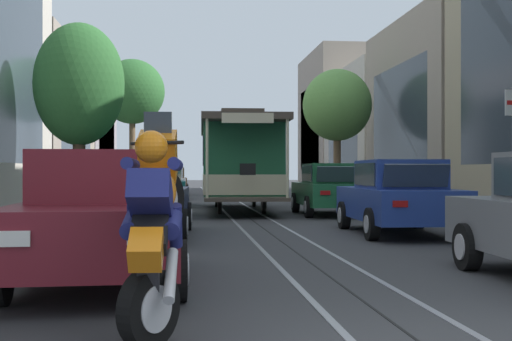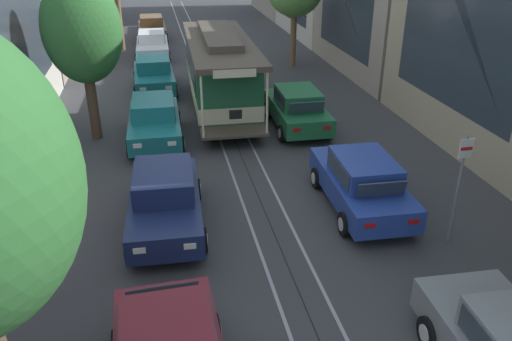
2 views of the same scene
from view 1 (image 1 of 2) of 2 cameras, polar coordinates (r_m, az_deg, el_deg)
The scene contains 16 objects.
ground_plane at distance 25.03m, azimuth -1.78°, elevation -3.15°, with size 160.00×160.00×0.00m, color #38383A.
trolley_track_rails at distance 28.18m, azimuth -2.25°, elevation -2.79°, with size 1.14×59.61×0.01m.
building_facade_right at distance 29.76m, azimuth 16.64°, elevation 6.37°, with size 5.49×51.31×10.41m.
parked_car_maroon_near_left at distance 8.41m, azimuth -12.89°, elevation -3.76°, with size 2.10×4.40×1.58m.
parked_car_navy_second_left at distance 14.19m, azimuth -9.59°, elevation -2.26°, with size 2.11×4.41×1.58m.
parked_car_teal_mid_left at distance 20.23m, azimuth -8.93°, elevation -1.61°, with size 2.04×4.38×1.58m.
parked_car_teal_fourth_left at distance 26.65m, azimuth -7.99°, elevation -1.24°, with size 2.06×4.39×1.58m.
parked_car_white_fifth_left at distance 33.22m, azimuth -7.53°, elevation -1.01°, with size 2.03×4.37×1.58m.
parked_car_brown_sixth_left at distance 38.90m, azimuth -7.20°, elevation -0.87°, with size 2.03×4.37×1.58m.
parked_car_blue_second_right at distance 14.76m, azimuth 11.85°, elevation -2.18°, with size 2.10×4.40×1.58m.
parked_car_green_mid_right at distance 20.98m, azimuth 6.26°, elevation -1.55°, with size 2.05×4.38×1.58m.
street_tree_kerb_left_second at distance 21.33m, azimuth -14.68°, elevation 6.94°, with size 2.72×2.25×5.85m.
street_tree_kerb_left_mid at distance 36.15m, azimuth -10.38°, elevation 6.49°, with size 3.38×3.05×7.21m.
street_tree_kerb_right_second at distance 30.72m, azimuth 6.85°, elevation 5.44°, with size 3.08×3.33×5.93m.
cable_car_trolley at distance 23.46m, azimuth -1.51°, elevation 0.71°, with size 2.77×9.17×3.28m.
motorcycle_with_rider at distance 5.60m, azimuth -8.58°, elevation -3.82°, with size 0.50×1.83×1.86m.
Camera 1 is at (-1.83, -4.28, 1.34)m, focal length 47.49 mm.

